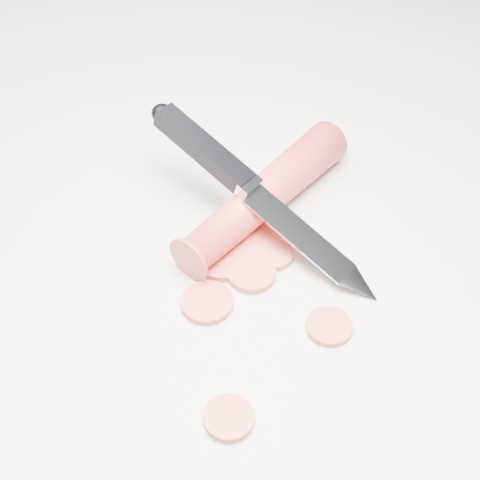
{
  "coord_description": "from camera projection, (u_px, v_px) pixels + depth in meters",
  "views": [
    {
      "loc": [
        -0.0,
        -0.35,
        0.39
      ],
      "look_at": [
        -0.01,
        -0.0,
        0.02
      ],
      "focal_mm": 50.0,
      "sensor_mm": 36.0,
      "label": 1
    }
  ],
  "objects": [
    {
      "name": "carrot_slice_6",
      "position": [
        229.0,
        418.0,
        0.43
      ],
      "size": [
        0.03,
        0.03,
        0.01
      ],
      "primitive_type": "cylinder",
      "color": "#CA4036",
      "rests_on": "ground"
    },
    {
      "name": "ground",
      "position": [
        250.0,
        255.0,
        0.53
      ],
      "size": [
        2.4,
        2.4,
        0.0
      ],
      "primitive_type": "plane",
      "color": "beige",
      "rests_on": "ground"
    },
    {
      "name": "carrot_slice_4",
      "position": [
        274.0,
        255.0,
        0.52
      ],
      "size": [
        0.03,
        0.03,
        0.01
      ],
      "primitive_type": "cylinder",
      "color": "#CA4036",
      "rests_on": "ground"
    },
    {
      "name": "carrot",
      "position": [
        265.0,
        195.0,
        0.55
      ],
      "size": [
        0.14,
        0.16,
        0.03
      ],
      "primitive_type": "cylinder",
      "rotation": [
        1.57,
        0.0,
        -0.68
      ],
      "color": "red",
      "rests_on": "ground"
    },
    {
      "name": "carrot_slice_0",
      "position": [
        222.0,
        261.0,
        0.52
      ],
      "size": [
        0.04,
        0.04,
        0.01
      ],
      "primitive_type": "cylinder",
      "color": "#CA4036",
      "rests_on": "ground"
    },
    {
      "name": "carrot_slice_1",
      "position": [
        207.0,
        302.0,
        0.49
      ],
      "size": [
        0.04,
        0.04,
        0.01
      ],
      "primitive_type": "cylinder",
      "color": "#CA4036",
      "rests_on": "ground"
    },
    {
      "name": "carrot_slice_2",
      "position": [
        329.0,
        326.0,
        0.48
      ],
      "size": [
        0.03,
        0.03,
        0.01
      ],
      "primitive_type": "cylinder",
      "color": "#CA4036",
      "rests_on": "ground"
    },
    {
      "name": "carrot_slice_3",
      "position": [
        252.0,
        273.0,
        0.51
      ],
      "size": [
        0.04,
        0.04,
        0.01
      ],
      "primitive_type": "cylinder",
      "color": "#CA4036",
      "rests_on": "ground"
    },
    {
      "name": "carrot_slice_5",
      "position": [
        257.0,
        239.0,
        0.53
      ],
      "size": [
        0.04,
        0.04,
        0.01
      ],
      "primitive_type": "cylinder",
      "color": "#CA4036",
      "rests_on": "ground"
    },
    {
      "name": "kitchen_knife",
      "position": [
        262.0,
        195.0,
        0.52
      ],
      "size": [
        0.19,
        0.16,
        0.08
      ],
      "primitive_type": null,
      "color": "silver",
      "rests_on": "ground"
    }
  ]
}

